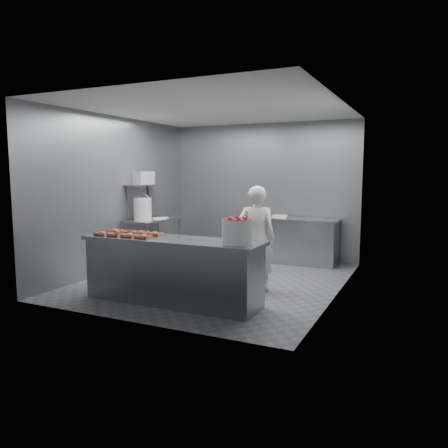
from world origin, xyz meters
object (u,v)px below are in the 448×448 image
(tray_0, at_px, (103,233))
(appliance, at_px, (143,178))
(back_counter, at_px, (299,241))
(tray_5, at_px, (129,232))
(prep_table, at_px, (153,235))
(tray_3, at_px, (144,237))
(tray_7, at_px, (156,234))
(service_counter, at_px, (172,270))
(tray_4, at_px, (116,231))
(strawberry_tub, at_px, (237,230))
(tray_1, at_px, (116,235))
(glaze_bucket, at_px, (143,209))
(tray_6, at_px, (142,233))
(tray_2, at_px, (130,235))
(worker, at_px, (256,239))

(tray_0, xyz_separation_m, appliance, (-0.73, 2.04, 0.77))
(back_counter, distance_m, tray_5, 3.59)
(prep_table, height_order, tray_3, tray_3)
(tray_7, bearing_deg, service_counter, -21.53)
(prep_table, xyz_separation_m, tray_4, (0.56, -1.81, 0.33))
(service_counter, xyz_separation_m, strawberry_tub, (0.99, -0.02, 0.62))
(tray_1, bearing_deg, tray_7, 31.17)
(back_counter, bearing_deg, tray_3, -110.45)
(tray_3, xyz_separation_m, glaze_bucket, (-1.32, 1.81, 0.19))
(tray_5, relative_size, strawberry_tub, 0.48)
(tray_4, bearing_deg, strawberry_tub, -4.45)
(tray_0, relative_size, tray_6, 1.00)
(prep_table, relative_size, tray_2, 6.40)
(tray_0, bearing_deg, service_counter, 7.57)
(tray_2, bearing_deg, prep_table, 116.50)
(tray_1, distance_m, tray_7, 0.56)
(back_counter, distance_m, appliance, 3.28)
(tray_0, distance_m, strawberry_tub, 2.08)
(appliance, bearing_deg, strawberry_tub, -16.66)
(service_counter, xyz_separation_m, worker, (0.82, 1.08, 0.35))
(tray_0, xyz_separation_m, tray_3, (0.72, 0.00, 0.00))
(tray_0, height_order, tray_2, same)
(tray_2, bearing_deg, tray_1, 180.00)
(appliance, bearing_deg, back_counter, 44.07)
(tray_1, relative_size, tray_5, 1.00)
(tray_2, distance_m, tray_4, 0.56)
(tray_3, distance_m, worker, 1.71)
(worker, bearing_deg, tray_4, 8.35)
(prep_table, height_order, tray_2, tray_2)
(service_counter, relative_size, strawberry_tub, 6.61)
(tray_6, height_order, glaze_bucket, glaze_bucket)
(worker, relative_size, glaze_bucket, 3.18)
(tray_6, relative_size, tray_7, 1.00)
(tray_0, xyz_separation_m, tray_6, (0.48, 0.29, 0.00))
(prep_table, distance_m, tray_0, 2.19)
(tray_5, bearing_deg, strawberry_tub, -5.04)
(back_counter, distance_m, tray_0, 3.96)
(service_counter, relative_size, tray_0, 13.88)
(tray_0, distance_m, tray_6, 0.56)
(prep_table, xyz_separation_m, tray_7, (1.28, -1.81, 0.33))
(back_counter, height_order, tray_4, tray_4)
(prep_table, height_order, tray_5, tray_5)
(appliance, bearing_deg, tray_2, -41.62)
(tray_4, relative_size, appliance, 0.57)
(tray_4, bearing_deg, glaze_bucket, 111.42)
(tray_7, distance_m, glaze_bucket, 2.02)
(tray_1, bearing_deg, tray_3, -0.00)
(tray_0, bearing_deg, worker, 32.64)
(tray_4, bearing_deg, tray_0, -90.00)
(prep_table, height_order, worker, worker)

